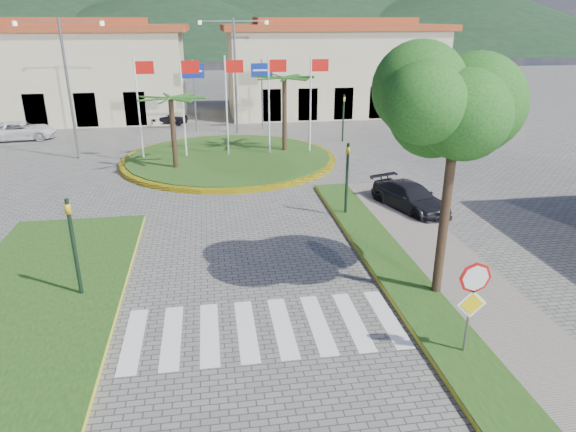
{
  "coord_description": "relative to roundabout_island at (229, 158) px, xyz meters",
  "views": [
    {
      "loc": [
        -1.12,
        -7.98,
        7.95
      ],
      "look_at": [
        1.38,
        8.0,
        1.72
      ],
      "focal_mm": 32.0,
      "sensor_mm": 36.0,
      "label": 1
    }
  ],
  "objects": [
    {
      "name": "car_side_right",
      "position": [
        7.5,
        -9.72,
        0.43
      ],
      "size": [
        2.96,
        4.48,
        1.21
      ],
      "primitive_type": "imported",
      "rotation": [
        0.0,
        0.0,
        0.33
      ],
      "color": "black",
      "rests_on": "ground"
    },
    {
      "name": "street_lamp_centre",
      "position": [
        1.0,
        8.0,
        4.33
      ],
      "size": [
        4.8,
        0.16,
        8.0
      ],
      "color": "slate",
      "rests_on": "ground"
    },
    {
      "name": "traffic_light_left",
      "position": [
        -5.2,
        -15.5,
        1.77
      ],
      "size": [
        0.15,
        0.18,
        3.2
      ],
      "color": "black",
      "rests_on": "ground"
    },
    {
      "name": "median_left",
      "position": [
        -6.5,
        -16.0,
        -0.08
      ],
      "size": [
        5.0,
        14.0,
        0.18
      ],
      "primitive_type": "cube",
      "color": "#1F4012",
      "rests_on": "ground"
    },
    {
      "name": "direction_sign_east",
      "position": [
        3.0,
        8.97,
        3.36
      ],
      "size": [
        1.6,
        0.14,
        5.2
      ],
      "color": "slate",
      "rests_on": "ground"
    },
    {
      "name": "white_van",
      "position": [
        -14.13,
        8.0,
        0.47
      ],
      "size": [
        4.89,
        2.76,
        1.29
      ],
      "primitive_type": "imported",
      "rotation": [
        0.0,
        0.0,
        1.71
      ],
      "color": "silver",
      "rests_on": "ground"
    },
    {
      "name": "sidewalk_right",
      "position": [
        6.0,
        -20.0,
        -0.09
      ],
      "size": [
        4.0,
        28.0,
        0.15
      ],
      "primitive_type": "cube",
      "color": "gray",
      "rests_on": "ground"
    },
    {
      "name": "traffic_light_far",
      "position": [
        8.0,
        4.0,
        1.77
      ],
      "size": [
        0.18,
        0.15,
        3.2
      ],
      "color": "black",
      "rests_on": "ground"
    },
    {
      "name": "hill_far_east",
      "position": [
        70.0,
        113.0,
        8.83
      ],
      "size": [
        120.0,
        120.0,
        18.0
      ],
      "primitive_type": "cone",
      "color": "black",
      "rests_on": "ground"
    },
    {
      "name": "traffic_light_right",
      "position": [
        4.5,
        -10.0,
        1.77
      ],
      "size": [
        0.15,
        0.18,
        3.2
      ],
      "color": "black",
      "rests_on": "ground"
    },
    {
      "name": "deciduous_tree",
      "position": [
        5.5,
        -17.0,
        5.01
      ],
      "size": [
        3.6,
        3.6,
        6.8
      ],
      "color": "black",
      "rests_on": "ground"
    },
    {
      "name": "street_lamp_west",
      "position": [
        -9.0,
        2.0,
        4.33
      ],
      "size": [
        4.8,
        0.16,
        8.0
      ],
      "color": "slate",
      "rests_on": "ground"
    },
    {
      "name": "direction_sign_west",
      "position": [
        -2.0,
        8.97,
        3.36
      ],
      "size": [
        1.6,
        0.14,
        5.2
      ],
      "color": "slate",
      "rests_on": "ground"
    },
    {
      "name": "building_right",
      "position": [
        10.0,
        16.0,
        3.73
      ],
      "size": [
        19.08,
        9.54,
        8.05
      ],
      "color": "beige",
      "rests_on": "ground"
    },
    {
      "name": "car_dark_a",
      "position": [
        -4.61,
        12.16,
        0.48
      ],
      "size": [
        3.94,
        1.87,
        1.3
      ],
      "primitive_type": "imported",
      "rotation": [
        0.0,
        0.0,
        1.48
      ],
      "color": "black",
      "rests_on": "ground"
    },
    {
      "name": "roundabout_island",
      "position": [
        0.0,
        0.0,
        0.0
      ],
      "size": [
        12.7,
        12.7,
        6.0
      ],
      "color": "yellow",
      "rests_on": "ground"
    },
    {
      "name": "crosswalk",
      "position": [
        -0.0,
        -18.0,
        -0.16
      ],
      "size": [
        8.0,
        3.0,
        0.01
      ],
      "primitive_type": "cube",
      "color": "silver",
      "rests_on": "ground"
    },
    {
      "name": "verge_right",
      "position": [
        4.8,
        -20.0,
        -0.08
      ],
      "size": [
        1.6,
        28.0,
        0.18
      ],
      "primitive_type": "cube",
      "color": "#1F4012",
      "rests_on": "ground"
    },
    {
      "name": "hill_near_back",
      "position": [
        -10.0,
        108.0,
        7.83
      ],
      "size": [
        110.0,
        110.0,
        16.0
      ],
      "primitive_type": "cone",
      "color": "black",
      "rests_on": "ground"
    },
    {
      "name": "car_dark_b",
      "position": [
        10.12,
        13.39,
        0.45
      ],
      "size": [
        3.86,
        1.56,
        1.25
      ],
      "primitive_type": "imported",
      "rotation": [
        0.0,
        0.0,
        1.64
      ],
      "color": "black",
      "rests_on": "ground"
    },
    {
      "name": "building_left",
      "position": [
        -14.0,
        16.0,
        3.73
      ],
      "size": [
        23.32,
        9.54,
        8.05
      ],
      "color": "beige",
      "rests_on": "ground"
    },
    {
      "name": "stop_sign",
      "position": [
        4.9,
        -20.04,
        1.62
      ],
      "size": [
        0.8,
        0.11,
        2.65
      ],
      "color": "slate",
      "rests_on": "ground"
    }
  ]
}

